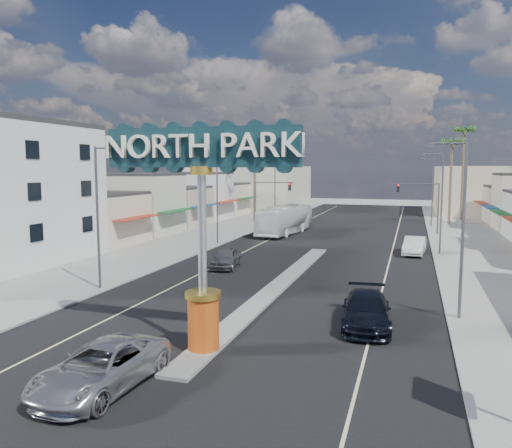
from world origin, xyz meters
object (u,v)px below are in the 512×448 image
Objects in this scene: streetlight_l_far at (276,187)px; car_parked_left at (226,258)px; gateway_sign at (202,212)px; streetlight_l_mid at (219,194)px; suv_left at (101,367)px; suv_right at (366,310)px; streetlight_l_near at (100,210)px; streetlight_r_far at (431,188)px; palm_right_far at (464,135)px; palm_left_far at (255,140)px; traffic_signal_left at (269,195)px; streetlight_r_near at (460,221)px; palm_right_mid at (452,146)px; traffic_signal_right at (422,198)px; car_parked_right at (414,246)px; city_bus at (285,220)px; streetlight_r_mid at (440,198)px.

car_parked_left is at bearing -81.48° from streetlight_l_far.
streetlight_l_mid is (-10.43, 28.02, -0.86)m from gateway_sign.
suv_left is 12.78m from suv_right.
streetlight_l_near is 46.90m from streetlight_r_far.
palm_left_far is at bearing -156.80° from palm_right_far.
streetlight_r_far reaches higher than traffic_signal_left.
suv_right is (-4.25, -2.46, -4.26)m from streetlight_r_near.
streetlight_l_near is 15.49m from suv_left.
gateway_sign is at bearing -103.53° from palm_right_mid.
traffic_signal_right is 0.67× the size of streetlight_r_near.
car_parked_left is 0.93× the size of car_parked_right.
streetlight_l_near is at bearing -92.16° from city_bus.
suv_left is at bearing -134.92° from suv_right.
suv_right is at bearing -149.97° from streetlight_r_near.
car_parked_right is (-1.99, 19.58, -4.27)m from streetlight_r_near.
streetlight_l_far is (0.00, 42.00, 0.00)m from streetlight_l_near.
palm_right_far is 1.17× the size of city_bus.
palm_right_far is at bearing 36.67° from traffic_signal_left.
car_parked_left is 20.78m from city_bus.
traffic_signal_right is 0.67× the size of streetlight_l_mid.
streetlight_r_near is at bearing -95.02° from palm_right_far.
suv_right is at bearing -65.69° from palm_left_far.
suv_left is at bearing -111.07° from streetlight_r_mid.
car_parked_left is (-18.50, -36.92, -9.83)m from palm_right_mid.
palm_right_mid is 0.86× the size of palm_right_far.
streetlight_r_near is 52.71m from palm_right_far.
streetlight_r_far is 0.74× the size of palm_right_mid.
palm_right_mid is (3.82, 12.01, 6.33)m from traffic_signal_right.
streetlight_l_mid is 0.64× the size of palm_right_far.
streetlight_l_mid is 0.75× the size of city_bus.
suv_right is (19.18, -42.46, -10.69)m from palm_left_far.
suv_right reaches higher than car_parked_left.
streetlight_r_far is at bearing -114.55° from palm_right_far.
streetlight_r_near is 6.50m from suv_right.
streetlight_r_mid is at bearing 69.58° from gateway_sign.
palm_right_far is 32.37m from city_bus.
palm_right_mid is (13.00, 54.02, 4.67)m from gateway_sign.
traffic_signal_right is 34.03m from streetlight_r_near.
palm_right_mid reaches higher than streetlight_r_far.
streetlight_l_far is at bearing 116.25° from city_bus.
streetlight_r_mid reaches higher than suv_left.
streetlight_r_far is at bearing 0.00° from streetlight_l_far.
city_bus is at bearing 149.62° from car_parked_right.
palm_left_far is at bearing 164.85° from traffic_signal_right.
streetlight_l_mid is 21.16m from palm_left_far.
streetlight_r_mid is 4.73m from car_parked_right.
streetlight_l_mid is (0.00, 20.00, 0.00)m from streetlight_l_near.
streetlight_r_far is 24.38m from palm_left_far.
traffic_signal_left is 31.22m from palm_right_far.
gateway_sign reaches higher than streetlight_r_near.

